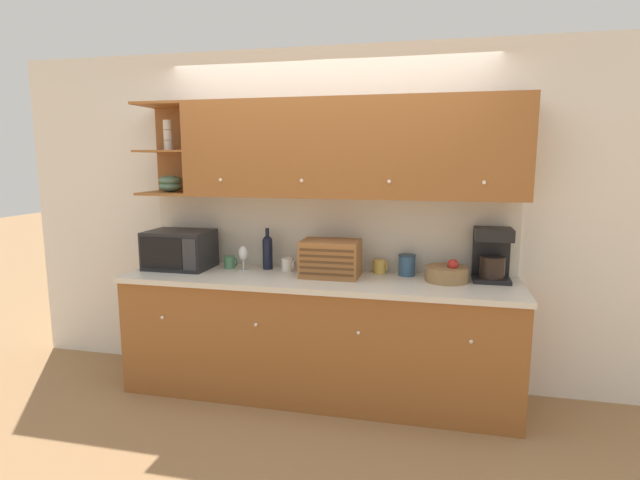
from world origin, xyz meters
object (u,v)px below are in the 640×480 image
(fruit_basket, at_px, (447,274))
(mug_blue_second, at_px, (380,266))
(storage_canister, at_px, (407,265))
(coffee_maker, at_px, (492,254))
(wine_bottle, at_px, (268,251))
(microwave, at_px, (180,249))
(mug, at_px, (288,265))
(mug_patterned_third, at_px, (230,262))
(bread_box, at_px, (330,258))
(wine_glass, at_px, (243,254))

(fruit_basket, bearing_deg, mug_blue_second, 162.99)
(storage_canister, relative_size, coffee_maker, 0.41)
(wine_bottle, bearing_deg, microwave, -169.56)
(mug, relative_size, fruit_basket, 0.35)
(mug_patterned_third, relative_size, mug_blue_second, 0.92)
(wine_bottle, xyz_separation_m, fruit_basket, (1.37, -0.10, -0.09))
(wine_bottle, height_order, mug_blue_second, wine_bottle)
(wine_bottle, xyz_separation_m, storage_canister, (1.08, 0.02, -0.07))
(fruit_basket, bearing_deg, mug, 177.45)
(bread_box, bearing_deg, microwave, 179.40)
(mug, bearing_deg, wine_glass, -169.88)
(storage_canister, bearing_deg, wine_bottle, -179.10)
(mug_blue_second, xyz_separation_m, storage_canister, (0.20, -0.03, 0.03))
(mug, xyz_separation_m, coffee_maker, (1.50, 0.04, 0.14))
(storage_canister, height_order, coffee_maker, coffee_maker)
(wine_glass, relative_size, bread_box, 0.46)
(bread_box, relative_size, coffee_maker, 1.12)
(mug, distance_m, bread_box, 0.38)
(mug_patterned_third, distance_m, mug_blue_second, 1.18)
(wine_bottle, height_order, storage_canister, wine_bottle)
(coffee_maker, bearing_deg, bread_box, -173.44)
(wine_bottle, relative_size, mug_blue_second, 3.02)
(mug, bearing_deg, coffee_maker, 1.45)
(coffee_maker, bearing_deg, mug_patterned_third, -178.93)
(mug, xyz_separation_m, storage_canister, (0.90, 0.06, 0.03))
(wine_glass, height_order, wine_bottle, wine_bottle)
(mug_blue_second, xyz_separation_m, coffee_maker, (0.80, -0.06, 0.14))
(mug, height_order, coffee_maker, coffee_maker)
(wine_glass, height_order, storage_canister, wine_glass)
(mug_patterned_third, distance_m, bread_box, 0.84)
(mug_blue_second, bearing_deg, mug_patterned_third, -175.32)
(bread_box, distance_m, storage_canister, 0.57)
(wine_bottle, xyz_separation_m, coffee_maker, (1.68, -0.01, 0.05))
(fruit_basket, bearing_deg, wine_glass, -179.71)
(wine_bottle, bearing_deg, mug_blue_second, 3.34)
(mug, bearing_deg, bread_box, -14.75)
(wine_bottle, bearing_deg, coffee_maker, -0.29)
(microwave, bearing_deg, coffee_maker, 2.87)
(microwave, xyz_separation_m, fruit_basket, (2.06, 0.03, -0.09))
(mug, distance_m, mug_blue_second, 0.71)
(mug_blue_second, xyz_separation_m, fruit_basket, (0.49, -0.15, 0.00))
(storage_canister, bearing_deg, mug, -175.99)
(wine_glass, relative_size, mug, 1.85)
(wine_glass, relative_size, wine_bottle, 0.60)
(fruit_basket, distance_m, coffee_maker, 0.35)
(mug_patterned_third, height_order, wine_glass, wine_glass)
(microwave, bearing_deg, storage_canister, 4.64)
(bread_box, bearing_deg, wine_glass, 177.33)
(fruit_basket, xyz_separation_m, coffee_maker, (0.31, 0.09, 0.14))
(microwave, xyz_separation_m, mug, (0.87, 0.08, -0.10))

